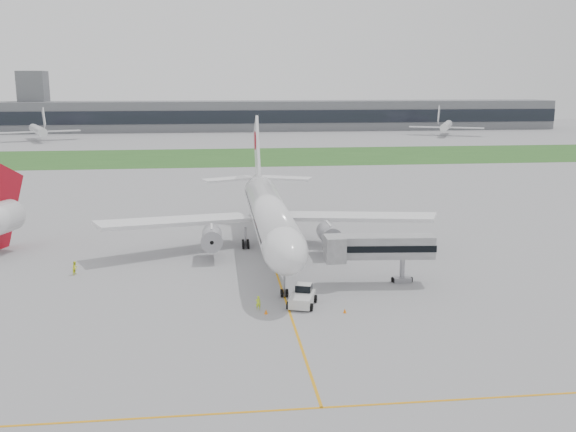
{
  "coord_description": "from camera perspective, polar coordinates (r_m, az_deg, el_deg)",
  "views": [
    {
      "loc": [
        -7.51,
        -82.83,
        23.72
      ],
      "look_at": [
        2.39,
        2.0,
        5.61
      ],
      "focal_mm": 40.0,
      "sensor_mm": 36.0,
      "label": 1
    }
  ],
  "objects": [
    {
      "name": "control_tower",
      "position": [
        326.32,
        -21.45,
        6.98
      ],
      "size": [
        12.0,
        12.0,
        56.0
      ],
      "primitive_type": null,
      "color": "slate",
      "rests_on": "ground"
    },
    {
      "name": "ground_crew_near",
      "position": [
        68.26,
        -2.67,
        -7.71
      ],
      "size": [
        0.58,
        0.42,
        1.5
      ],
      "primitive_type": "imported",
      "rotation": [
        0.0,
        0.0,
        3.25
      ],
      "color": "#C3E926",
      "rests_on": "ground"
    },
    {
      "name": "distant_aircraft_left",
      "position": [
        276.98,
        -21.28,
        6.25
      ],
      "size": [
        40.57,
        38.42,
        12.37
      ],
      "primitive_type": null,
      "rotation": [
        0.0,
        0.0,
        0.38
      ],
      "color": "white",
      "rests_on": "ground"
    },
    {
      "name": "safety_cone_left",
      "position": [
        67.15,
        -1.97,
        -8.49
      ],
      "size": [
        0.37,
        0.37,
        0.51
      ],
      "primitive_type": "cone",
      "color": "orange",
      "rests_on": "ground"
    },
    {
      "name": "safety_cone_right",
      "position": [
        67.65,
        5.07,
        -8.38
      ],
      "size": [
        0.36,
        0.36,
        0.5
      ],
      "primitive_type": "cone",
      "color": "orange",
      "rests_on": "ground"
    },
    {
      "name": "apron_markings",
      "position": [
        81.71,
        -1.1,
        -4.91
      ],
      "size": [
        70.0,
        70.0,
        0.04
      ],
      "primitive_type": null,
      "color": "orange",
      "rests_on": "ground"
    },
    {
      "name": "ground",
      "position": [
        86.49,
        -1.42,
        -3.95
      ],
      "size": [
        600.0,
        600.0,
        0.0
      ],
      "primitive_type": "plane",
      "color": "#969699",
      "rests_on": "ground"
    },
    {
      "name": "ground_crew_far",
      "position": [
        84.28,
        -18.39,
        -4.4
      ],
      "size": [
        0.91,
        1.01,
        1.72
      ],
      "primitive_type": "imported",
      "rotation": [
        0.0,
        0.0,
        1.19
      ],
      "color": "#ECF829",
      "rests_on": "ground"
    },
    {
      "name": "grass_strip",
      "position": [
        204.35,
        -4.52,
        5.27
      ],
      "size": [
        600.0,
        50.0,
        0.02
      ],
      "primitive_type": "cube",
      "color": "#2A5821",
      "rests_on": "ground"
    },
    {
      "name": "distant_aircraft_right",
      "position": [
        291.58,
        13.86,
        6.96
      ],
      "size": [
        40.65,
        38.79,
        12.19
      ],
      "primitive_type": null,
      "rotation": [
        0.0,
        0.0,
        -0.43
      ],
      "color": "white",
      "rests_on": "ground"
    },
    {
      "name": "airliner",
      "position": [
        89.86,
        -1.73,
        0.37
      ],
      "size": [
        48.13,
        53.95,
        17.88
      ],
      "color": "white",
      "rests_on": "ground"
    },
    {
      "name": "pushback_tug",
      "position": [
        69.53,
        1.3,
        -7.14
      ],
      "size": [
        3.74,
        4.6,
        2.09
      ],
      "rotation": [
        0.0,
        0.0,
        -0.31
      ],
      "color": "silver",
      "rests_on": "ground"
    },
    {
      "name": "terminal_building",
      "position": [
        313.24,
        -5.34,
        8.86
      ],
      "size": [
        320.0,
        22.3,
        14.0
      ],
      "color": "slate",
      "rests_on": "ground"
    },
    {
      "name": "jet_bridge",
      "position": [
        76.17,
        7.77,
        -2.79
      ],
      "size": [
        13.15,
        3.78,
        6.02
      ],
      "rotation": [
        0.0,
        0.0,
        -0.09
      ],
      "color": "#A7A7A9",
      "rests_on": "ground"
    }
  ]
}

